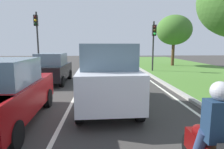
{
  "coord_description": "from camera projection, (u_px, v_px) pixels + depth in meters",
  "views": [
    {
      "loc": [
        0.46,
        2.05,
        2.23
      ],
      "look_at": [
        0.84,
        8.72,
        1.2
      ],
      "focal_mm": 30.29,
      "sensor_mm": 36.0,
      "label": 1
    }
  ],
  "objects": [
    {
      "name": "ground_plane",
      "position": [
        94.0,
        81.0,
        12.1
      ],
      "size": [
        60.0,
        60.0,
        0.0
      ],
      "primitive_type": "plane",
      "color": "#383533"
    },
    {
      "name": "lane_line_center",
      "position": [
        83.0,
        81.0,
        12.06
      ],
      "size": [
        0.12,
        32.0,
        0.01
      ],
      "primitive_type": "cube",
      "color": "silver",
      "rests_on": "ground"
    },
    {
      "name": "lane_line_right_edge",
      "position": [
        149.0,
        80.0,
        12.31
      ],
      "size": [
        0.12,
        32.0,
        0.01
      ],
      "primitive_type": "cube",
      "color": "silver",
      "rests_on": "ground"
    },
    {
      "name": "grass_verge_right",
      "position": [
        222.0,
        79.0,
        12.58
      ],
      "size": [
        9.0,
        48.0,
        0.06
      ],
      "primitive_type": "cube",
      "color": "#47752D",
      "rests_on": "ground"
    },
    {
      "name": "curb_right",
      "position": [
        157.0,
        79.0,
        12.33
      ],
      "size": [
        0.24,
        48.0,
        0.12
      ],
      "primitive_type": "cube",
      "color": "#9E9B93",
      "rests_on": "ground"
    },
    {
      "name": "car_suv_ahead",
      "position": [
        107.0,
        75.0,
        6.85
      ],
      "size": [
        2.09,
        4.56,
        2.28
      ],
      "rotation": [
        0.0,
        0.0,
        0.03
      ],
      "color": "silver",
      "rests_on": "ground"
    },
    {
      "name": "car_sedan_left_lane",
      "position": [
        4.0,
        93.0,
        5.29
      ],
      "size": [
        1.96,
        4.36,
        1.86
      ],
      "rotation": [
        0.0,
        0.0,
        0.04
      ],
      "color": "maroon",
      "rests_on": "ground"
    },
    {
      "name": "car_hatchback_far",
      "position": [
        53.0,
        68.0,
        11.29
      ],
      "size": [
        1.75,
        3.71,
        1.78
      ],
      "rotation": [
        0.0,
        0.0,
        -0.01
      ],
      "color": "black",
      "rests_on": "ground"
    },
    {
      "name": "rider_person",
      "position": [
        218.0,
        119.0,
        2.68
      ],
      "size": [
        0.5,
        0.4,
        1.16
      ],
      "rotation": [
        0.0,
        0.0,
        -0.02
      ],
      "color": "#192D47",
      "rests_on": "ground"
    },
    {
      "name": "traffic_light_near_right",
      "position": [
        154.0,
        38.0,
        15.93
      ],
      "size": [
        0.32,
        0.5,
        4.24
      ],
      "color": "#2D2D2D",
      "rests_on": "ground"
    },
    {
      "name": "traffic_light_overhead_left",
      "position": [
        37.0,
        32.0,
        16.09
      ],
      "size": [
        0.32,
        0.5,
        5.05
      ],
      "color": "#2D2D2D",
      "rests_on": "ground"
    },
    {
      "name": "tree_roadside_far",
      "position": [
        174.0,
        30.0,
        20.19
      ],
      "size": [
        3.72,
        3.72,
        5.45
      ],
      "color": "#4C331E",
      "rests_on": "ground"
    }
  ]
}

